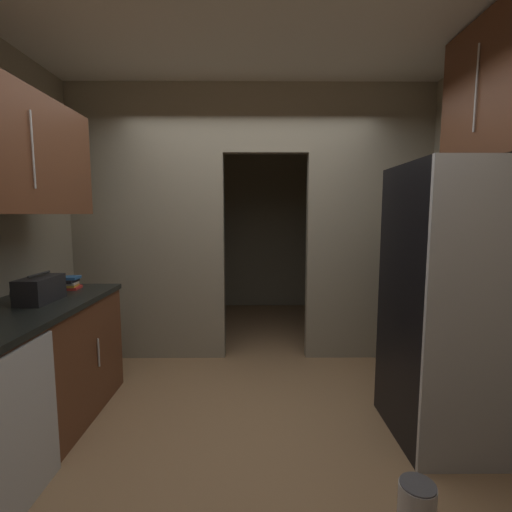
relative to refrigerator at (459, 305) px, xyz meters
The scene contains 12 objects.
ground 1.68m from the refrigerator, behind, with size 20.00×20.00×0.00m, color #93704C.
kitchen_overhead_slab 2.43m from the refrigerator, 162.42° to the left, with size 4.08×6.78×0.06m, color silver.
kitchen_partition 2.09m from the refrigerator, 135.41° to the left, with size 3.68×0.12×2.82m.
adjoining_room_shell 3.38m from the refrigerator, 114.82° to the left, with size 3.68×2.28×2.82m.
refrigerator is the anchor object (origin of this frame).
lower_cabinet_run 2.94m from the refrigerator, behind, with size 0.70×1.79×0.92m.
dishwasher 2.67m from the refrigerator, 166.89° to the right, with size 0.02×0.56×0.86m.
upper_cabinet_counterside 3.06m from the refrigerator, behind, with size 0.36×1.61×0.77m.
upper_cabinet_fridgeside 1.44m from the refrigerator, 21.38° to the left, with size 0.36×0.90×0.92m.
boombox 2.87m from the refrigerator, behind, with size 0.19×0.35×0.20m.
book_stack 2.93m from the refrigerator, 169.04° to the left, with size 0.14×0.17×0.11m.
paint_can 1.23m from the refrigerator, 128.41° to the right, with size 0.18×0.18×0.20m.
Camera 1 is at (0.03, -2.37, 1.53)m, focal length 25.25 mm.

